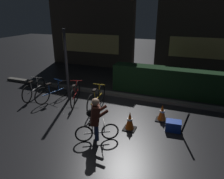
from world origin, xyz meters
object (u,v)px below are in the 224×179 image
(parked_bike_leftmost, at_px, (34,89))
(parked_bike_center_right, at_px, (97,98))
(traffic_cone_near, at_px, (130,121))
(blue_crate, at_px, (173,126))
(traffic_cone_far, at_px, (162,113))
(cyclist, at_px, (96,120))
(street_post, at_px, (67,66))
(parked_bike_left_mid, at_px, (53,92))
(parked_bike_center_left, at_px, (75,93))
(closed_umbrella, at_px, (185,124))

(parked_bike_leftmost, distance_m, parked_bike_center_right, 2.73)
(traffic_cone_near, relative_size, blue_crate, 1.30)
(traffic_cone_far, distance_m, cyclist, 2.33)
(street_post, height_order, parked_bike_left_mid, street_post)
(parked_bike_left_mid, height_order, parked_bike_center_left, parked_bike_center_left)
(traffic_cone_far, xyz_separation_m, blue_crate, (0.41, -0.50, -0.11))
(parked_bike_center_left, height_order, closed_umbrella, closed_umbrella)
(street_post, distance_m, traffic_cone_near, 3.35)
(street_post, distance_m, closed_umbrella, 4.66)
(closed_umbrella, bearing_deg, blue_crate, -155.05)
(traffic_cone_far, bearing_deg, street_post, 173.76)
(parked_bike_leftmost, bearing_deg, traffic_cone_near, -112.40)
(traffic_cone_far, bearing_deg, traffic_cone_near, -131.86)
(parked_bike_center_right, height_order, traffic_cone_near, parked_bike_center_right)
(street_post, bearing_deg, traffic_cone_near, -24.20)
(parked_bike_leftmost, xyz_separation_m, cyclist, (3.58, -1.81, 0.28))
(cyclist, bearing_deg, street_post, 105.11)
(street_post, distance_m, blue_crate, 4.37)
(parked_bike_left_mid, xyz_separation_m, traffic_cone_near, (3.40, -1.00, -0.07))
(parked_bike_center_right, relative_size, blue_crate, 3.98)
(parked_bike_leftmost, relative_size, blue_crate, 3.78)
(parked_bike_center_left, bearing_deg, cyclist, -157.26)
(traffic_cone_near, distance_m, closed_umbrella, 1.53)
(parked_bike_leftmost, xyz_separation_m, traffic_cone_near, (4.27, -0.95, -0.08))
(parked_bike_center_left, height_order, traffic_cone_near, parked_bike_center_left)
(parked_bike_left_mid, bearing_deg, blue_crate, -81.51)
(parked_bike_leftmost, relative_size, parked_bike_left_mid, 1.03)
(parked_bike_left_mid, height_order, blue_crate, parked_bike_left_mid)
(parked_bike_left_mid, distance_m, traffic_cone_far, 4.20)
(parked_bike_leftmost, distance_m, closed_umbrella, 5.84)
(parked_bike_center_right, bearing_deg, cyclist, -159.27)
(parked_bike_left_mid, xyz_separation_m, parked_bike_center_right, (1.86, -0.01, 0.01))
(parked_bike_leftmost, distance_m, traffic_cone_near, 4.37)
(parked_bike_leftmost, relative_size, traffic_cone_near, 2.90)
(parked_bike_leftmost, height_order, parked_bike_center_left, parked_bike_center_left)
(traffic_cone_near, bearing_deg, closed_umbrella, 5.64)
(blue_crate, bearing_deg, parked_bike_leftmost, 174.26)
(parked_bike_left_mid, xyz_separation_m, cyclist, (2.71, -1.86, 0.28))
(parked_bike_left_mid, bearing_deg, parked_bike_leftmost, 109.22)
(cyclist, distance_m, closed_umbrella, 2.44)
(parked_bike_left_mid, bearing_deg, street_post, -43.37)
(parked_bike_leftmost, xyz_separation_m, parked_bike_center_left, (1.79, 0.18, 0.01))
(closed_umbrella, bearing_deg, parked_bike_center_left, -129.74)
(blue_crate, bearing_deg, street_post, 167.63)
(street_post, bearing_deg, parked_bike_left_mid, -149.29)
(closed_umbrella, bearing_deg, parked_bike_left_mid, -125.83)
(street_post, bearing_deg, blue_crate, -12.37)
(parked_bike_center_left, height_order, cyclist, cyclist)
(parked_bike_center_right, relative_size, traffic_cone_far, 3.20)
(blue_crate, bearing_deg, traffic_cone_far, 129.54)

